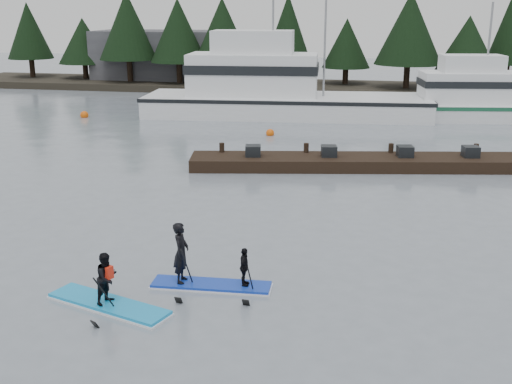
% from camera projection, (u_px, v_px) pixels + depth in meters
% --- Properties ---
extents(ground, '(160.00, 160.00, 0.00)m').
position_uv_depth(ground, '(209.00, 296.00, 16.65)').
color(ground, slate).
rests_on(ground, ground).
extents(far_shore, '(70.00, 8.00, 0.60)m').
position_uv_depth(far_shore, '(339.00, 88.00, 56.06)').
color(far_shore, '#2D281E').
rests_on(far_shore, ground).
extents(treeline, '(60.00, 4.00, 8.00)m').
position_uv_depth(treeline, '(339.00, 92.00, 56.14)').
color(treeline, black).
rests_on(treeline, ground).
extents(waterfront_building, '(18.00, 6.00, 5.00)m').
position_uv_depth(waterfront_building, '(192.00, 58.00, 60.04)').
color(waterfront_building, '#4C4C51').
rests_on(waterfront_building, ground).
extents(fishing_boat_large, '(19.48, 6.98, 10.61)m').
position_uv_depth(fishing_boat_large, '(278.00, 104.00, 43.66)').
color(fishing_boat_large, white).
rests_on(fishing_boat_large, ground).
extents(fishing_boat_medium, '(14.39, 6.11, 8.37)m').
position_uv_depth(fishing_boat_medium, '(487.00, 110.00, 42.40)').
color(fishing_boat_medium, white).
rests_on(fishing_boat_medium, ground).
extents(floating_dock, '(16.86, 5.29, 0.56)m').
position_uv_depth(floating_dock, '(372.00, 162.00, 29.63)').
color(floating_dock, black).
rests_on(floating_dock, ground).
extents(buoy_b, '(0.48, 0.48, 0.48)m').
position_uv_depth(buoy_b, '(270.00, 135.00, 37.24)').
color(buoy_b, '#E0570B').
rests_on(buoy_b, ground).
extents(buoy_a, '(0.55, 0.55, 0.55)m').
position_uv_depth(buoy_a, '(85.00, 117.00, 43.23)').
color(buoy_a, '#E0570B').
rests_on(buoy_a, ground).
extents(paddleboard_solo, '(3.46, 1.83, 1.87)m').
position_uv_depth(paddleboard_solo, '(108.00, 290.00, 15.92)').
color(paddleboard_solo, '#168ECE').
rests_on(paddleboard_solo, ground).
extents(paddleboard_duo, '(3.22, 1.20, 2.32)m').
position_uv_depth(paddleboard_duo, '(203.00, 266.00, 17.03)').
color(paddleboard_duo, '#1336B3').
rests_on(paddleboard_duo, ground).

